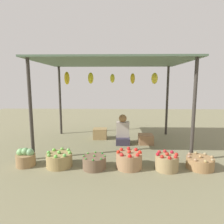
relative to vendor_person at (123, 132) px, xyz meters
The scene contains 11 objects.
ground_plane 0.41m from the vendor_person, 160.73° to the right, with size 14.00×14.00×0.00m, color #797556.
market_stall_structure 1.72m from the vendor_person, 161.35° to the right, with size 3.63×2.40×2.14m.
vendor_person is the anchor object (origin of this frame).
basket_cabbages 2.44m from the vendor_person, 142.73° to the right, with size 0.36×0.36×0.36m.
basket_green_apples 1.97m from the vendor_person, 130.58° to the right, with size 0.49×0.49×0.32m.
basket_green_chilies 1.68m from the vendor_person, 110.46° to the right, with size 0.44×0.44×0.27m.
basket_red_tomatoes 1.52m from the vendor_person, 87.12° to the right, with size 0.49×0.49×0.35m.
basket_red_apples 1.77m from the vendor_person, 63.98° to the right, with size 0.43×0.43×0.34m.
basket_potatoes 2.09m from the vendor_person, 46.74° to the right, with size 0.50×0.50×0.26m.
wooden_crate_near_vendor 0.64m from the vendor_person, ahead, with size 0.38×0.34×0.25m, color #946B48.
wooden_crate_stacked_rear 0.78m from the vendor_person, 146.69° to the left, with size 0.38×0.32×0.30m, color #9A7C4D.
Camera 1 is at (0.11, -4.96, 1.61)m, focal length 31.17 mm.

